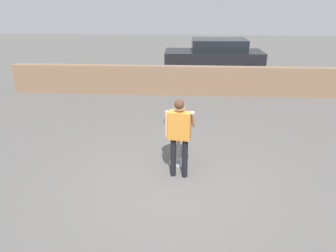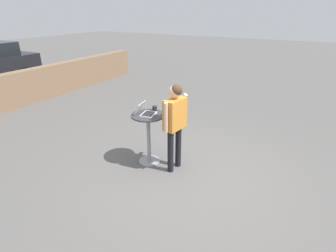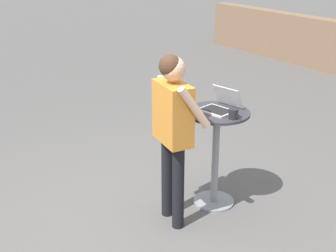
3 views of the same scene
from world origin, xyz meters
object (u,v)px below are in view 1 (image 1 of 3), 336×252
object	(u,v)px
parked_car_near_street	(215,57)
standing_person	(179,129)
cafe_table	(179,136)
coffee_mug	(190,119)
laptop	(178,117)

from	to	relation	value
parked_car_near_street	standing_person	bearing A→B (deg)	-98.32
cafe_table	coffee_mug	distance (m)	0.46
cafe_table	standing_person	bearing A→B (deg)	-86.87
coffee_mug	standing_person	distance (m)	0.57
cafe_table	parked_car_near_street	size ratio (longest dim) A/B	0.23
laptop	parked_car_near_street	size ratio (longest dim) A/B	0.09
cafe_table	coffee_mug	xyz separation A→B (m)	(0.23, -0.00, 0.40)
parked_car_near_street	coffee_mug	bearing A→B (deg)	-97.50
standing_person	parked_car_near_street	distance (m)	9.09
cafe_table	parked_car_near_street	distance (m)	8.56
standing_person	coffee_mug	bearing A→B (deg)	69.37
laptop	coffee_mug	distance (m)	0.25
cafe_table	laptop	size ratio (longest dim) A/B	2.55
coffee_mug	standing_person	bearing A→B (deg)	-110.63
standing_person	parked_car_near_street	size ratio (longest dim) A/B	0.37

